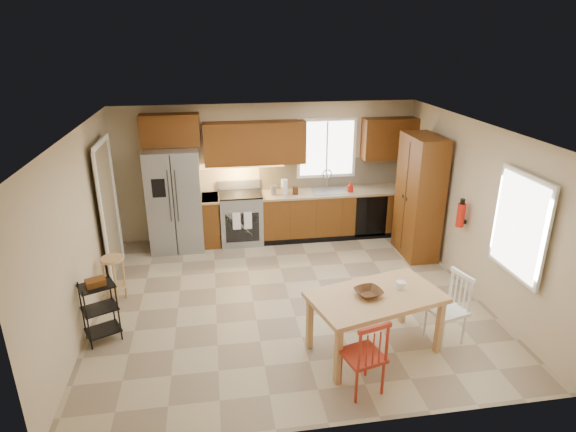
% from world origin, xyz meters
% --- Properties ---
extents(floor, '(5.50, 5.50, 0.00)m').
position_xyz_m(floor, '(0.00, 0.00, 0.00)').
color(floor, tan).
rests_on(floor, ground).
extents(ceiling, '(5.50, 5.00, 0.02)m').
position_xyz_m(ceiling, '(0.00, 0.00, 2.50)').
color(ceiling, silver).
rests_on(ceiling, ground).
extents(wall_back, '(5.50, 0.02, 2.50)m').
position_xyz_m(wall_back, '(0.00, 2.50, 1.25)').
color(wall_back, '#CCB793').
rests_on(wall_back, ground).
extents(wall_front, '(5.50, 0.02, 2.50)m').
position_xyz_m(wall_front, '(0.00, -2.50, 1.25)').
color(wall_front, '#CCB793').
rests_on(wall_front, ground).
extents(wall_left, '(0.02, 5.00, 2.50)m').
position_xyz_m(wall_left, '(-2.75, 0.00, 1.25)').
color(wall_left, '#CCB793').
rests_on(wall_left, ground).
extents(wall_right, '(0.02, 5.00, 2.50)m').
position_xyz_m(wall_right, '(2.75, 0.00, 1.25)').
color(wall_right, '#CCB793').
rests_on(wall_right, ground).
extents(refrigerator, '(0.92, 0.75, 1.82)m').
position_xyz_m(refrigerator, '(-1.70, 2.12, 0.91)').
color(refrigerator, gray).
rests_on(refrigerator, floor).
extents(range_stove, '(0.76, 0.63, 0.92)m').
position_xyz_m(range_stove, '(-0.55, 2.19, 0.46)').
color(range_stove, gray).
rests_on(range_stove, floor).
extents(base_cabinet_narrow, '(0.30, 0.60, 0.90)m').
position_xyz_m(base_cabinet_narrow, '(-1.10, 2.20, 0.45)').
color(base_cabinet_narrow, brown).
rests_on(base_cabinet_narrow, floor).
extents(base_cabinet_run, '(2.92, 0.60, 0.90)m').
position_xyz_m(base_cabinet_run, '(1.29, 2.20, 0.45)').
color(base_cabinet_run, brown).
rests_on(base_cabinet_run, floor).
extents(dishwasher, '(0.60, 0.02, 0.78)m').
position_xyz_m(dishwasher, '(1.85, 1.91, 0.45)').
color(dishwasher, black).
rests_on(dishwasher, floor).
extents(backsplash, '(2.92, 0.03, 0.55)m').
position_xyz_m(backsplash, '(1.29, 2.48, 1.18)').
color(backsplash, beige).
rests_on(backsplash, wall_back).
extents(upper_over_fridge, '(1.00, 0.35, 0.55)m').
position_xyz_m(upper_over_fridge, '(-1.70, 2.33, 2.10)').
color(upper_over_fridge, '#643710').
rests_on(upper_over_fridge, wall_back).
extents(upper_left_block, '(1.80, 0.35, 0.75)m').
position_xyz_m(upper_left_block, '(-0.25, 2.33, 1.83)').
color(upper_left_block, '#643710').
rests_on(upper_left_block, wall_back).
extents(upper_right_block, '(1.00, 0.35, 0.75)m').
position_xyz_m(upper_right_block, '(2.25, 2.33, 1.83)').
color(upper_right_block, '#643710').
rests_on(upper_right_block, wall_back).
extents(window_back, '(1.12, 0.04, 1.12)m').
position_xyz_m(window_back, '(1.10, 2.48, 1.65)').
color(window_back, white).
rests_on(window_back, wall_back).
extents(sink, '(0.62, 0.46, 0.16)m').
position_xyz_m(sink, '(1.10, 2.20, 0.86)').
color(sink, gray).
rests_on(sink, base_cabinet_run).
extents(undercab_glow, '(1.60, 0.30, 0.01)m').
position_xyz_m(undercab_glow, '(-0.55, 2.30, 1.43)').
color(undercab_glow, '#FFBF66').
rests_on(undercab_glow, wall_back).
extents(soap_bottle, '(0.09, 0.09, 0.19)m').
position_xyz_m(soap_bottle, '(1.48, 2.10, 1.00)').
color(soap_bottle, red).
rests_on(soap_bottle, base_cabinet_run).
extents(paper_towel, '(0.12, 0.12, 0.28)m').
position_xyz_m(paper_towel, '(0.25, 2.15, 1.04)').
color(paper_towel, white).
rests_on(paper_towel, base_cabinet_run).
extents(canister_steel, '(0.11, 0.11, 0.18)m').
position_xyz_m(canister_steel, '(0.05, 2.15, 0.99)').
color(canister_steel, gray).
rests_on(canister_steel, base_cabinet_run).
extents(canister_wood, '(0.10, 0.10, 0.14)m').
position_xyz_m(canister_wood, '(0.45, 2.12, 0.97)').
color(canister_wood, '#492913').
rests_on(canister_wood, base_cabinet_run).
extents(pantry, '(0.50, 0.95, 2.10)m').
position_xyz_m(pantry, '(2.43, 1.20, 1.05)').
color(pantry, brown).
rests_on(pantry, floor).
extents(fire_extinguisher, '(0.12, 0.12, 0.36)m').
position_xyz_m(fire_extinguisher, '(2.63, 0.15, 1.10)').
color(fire_extinguisher, red).
rests_on(fire_extinguisher, wall_right).
extents(window_right, '(0.04, 1.02, 1.32)m').
position_xyz_m(window_right, '(2.68, -1.15, 1.45)').
color(window_right, white).
rests_on(window_right, wall_right).
extents(doorway, '(0.04, 0.95, 2.10)m').
position_xyz_m(doorway, '(-2.67, 1.30, 1.05)').
color(doorway, '#8C7A59').
rests_on(doorway, wall_left).
extents(dining_table, '(1.72, 1.23, 0.76)m').
position_xyz_m(dining_table, '(0.82, -1.36, 0.38)').
color(dining_table, tan).
rests_on(dining_table, floor).
extents(chair_red, '(0.52, 0.52, 0.91)m').
position_xyz_m(chair_red, '(0.47, -2.01, 0.46)').
color(chair_red, maroon).
rests_on(chair_red, floor).
extents(chair_white, '(0.52, 0.52, 0.91)m').
position_xyz_m(chair_white, '(1.77, -1.31, 0.46)').
color(chair_white, white).
rests_on(chair_white, floor).
extents(table_bowl, '(0.38, 0.38, 0.08)m').
position_xyz_m(table_bowl, '(0.72, -1.36, 0.77)').
color(table_bowl, '#492913').
rests_on(table_bowl, dining_table).
extents(table_jar, '(0.14, 0.14, 0.13)m').
position_xyz_m(table_jar, '(1.16, -1.26, 0.79)').
color(table_jar, white).
rests_on(table_jar, dining_table).
extents(bar_stool, '(0.37, 0.37, 0.67)m').
position_xyz_m(bar_stool, '(-2.50, 0.39, 0.34)').
color(bar_stool, tan).
rests_on(bar_stool, floor).
extents(utility_cart, '(0.50, 0.46, 0.82)m').
position_xyz_m(utility_cart, '(-2.50, -0.61, 0.41)').
color(utility_cart, black).
rests_on(utility_cart, floor).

